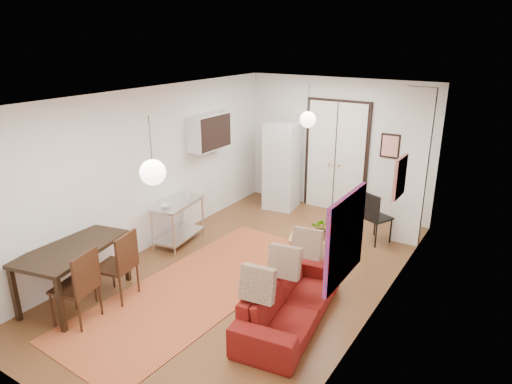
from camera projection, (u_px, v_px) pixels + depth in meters
The scene contains 27 objects.
floor at pixel (249, 273), 7.54m from camera, with size 7.00×7.00×0.00m, color brown.
ceiling at pixel (248, 96), 6.59m from camera, with size 4.20×7.00×0.02m, color white.
wall_back at pixel (337, 146), 9.86m from camera, with size 4.20×0.02×2.90m, color white.
wall_front at pixel (45, 293), 4.27m from camera, with size 4.20×0.02×2.90m, color white.
wall_left at pixel (150, 170), 8.13m from camera, with size 0.02×7.00×2.90m, color white.
wall_right at pixel (382, 218), 6.01m from camera, with size 0.02×7.00×2.90m, color white.
double_doors at pixel (336, 158), 9.91m from camera, with size 1.44×0.06×2.50m, color white.
stub_partition at pixel (413, 169), 8.17m from camera, with size 0.50×0.10×2.90m, color white.
wall_cabinet at pixel (209, 132), 9.08m from camera, with size 0.35×1.00×0.70m, color white.
painting_popart at pixel (345, 238), 4.96m from camera, with size 0.05×1.00×1.00m, color red.
painting_abstract at pixel (400, 177), 6.54m from camera, with size 0.05×0.50×0.60m, color beige.
poster_back at pixel (390, 146), 9.21m from camera, with size 0.40×0.03×0.50m, color red.
print_left at pixel (218, 124), 9.54m from camera, with size 0.03×0.44×0.54m, color #94633D.
pendant_back at pixel (308, 120), 8.40m from camera, with size 0.30×0.30×0.80m.
pendant_front at pixel (153, 172), 5.21m from camera, with size 0.30×0.30×0.80m.
kilim_rug at pixel (199, 286), 7.13m from camera, with size 1.71×4.57×0.01m, color #C55F31.
sofa at pixel (290, 300), 6.20m from camera, with size 2.16×0.84×0.63m, color maroon.
coffee_table at pixel (316, 240), 7.93m from camera, with size 1.01×0.76×0.40m.
potted_plant at pixel (322, 228), 7.80m from camera, with size 0.30×0.35×0.39m, color #355D2A.
kitchen_counter at pixel (178, 218), 8.47m from camera, with size 0.68×1.14×0.82m.
bowl at pixel (166, 206), 8.12m from camera, with size 0.19×0.19×0.05m, color silver.
soap_bottle at pixel (186, 194), 8.54m from camera, with size 0.08×0.08×0.17m, color #4F9AAC.
fridge at pixel (282, 166), 10.13m from camera, with size 0.68×0.68×1.92m, color silver.
dining_table at pixel (72, 252), 6.57m from camera, with size 1.20×1.71×0.86m.
dining_chair_near at pixel (120, 257), 6.75m from camera, with size 0.60×0.77×1.06m.
dining_chair_far at pixel (80, 277), 6.19m from camera, with size 0.60×0.77×1.06m.
black_side_chair at pixel (379, 211), 8.59m from camera, with size 0.60×0.62×0.99m.
Camera 1 is at (3.66, -5.59, 3.75)m, focal length 32.00 mm.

